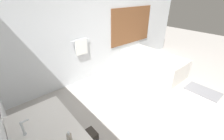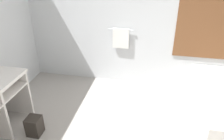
{
  "view_description": "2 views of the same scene",
  "coord_description": "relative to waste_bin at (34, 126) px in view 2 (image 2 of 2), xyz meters",
  "views": [
    {
      "loc": [
        -2.05,
        -1.06,
        2.22
      ],
      "look_at": [
        -0.29,
        0.98,
        0.79
      ],
      "focal_mm": 24.0,
      "sensor_mm": 36.0,
      "label": 1
    },
    {
      "loc": [
        0.35,
        -1.87,
        2.4
      ],
      "look_at": [
        -0.22,
        0.93,
        0.91
      ],
      "focal_mm": 35.0,
      "sensor_mm": 36.0,
      "label": 2
    }
  ],
  "objects": [
    {
      "name": "waste_bin",
      "position": [
        0.0,
        0.0,
        0.0
      ],
      "size": [
        0.21,
        0.21,
        0.3
      ],
      "color": "#2D2823",
      "rests_on": "ground_plane"
    },
    {
      "name": "wall_back_with_blinds",
      "position": [
        1.35,
        1.88,
        1.2
      ],
      "size": [
        7.4,
        0.13,
        2.7
      ],
      "color": "silver",
      "rests_on": "ground_plane"
    }
  ]
}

